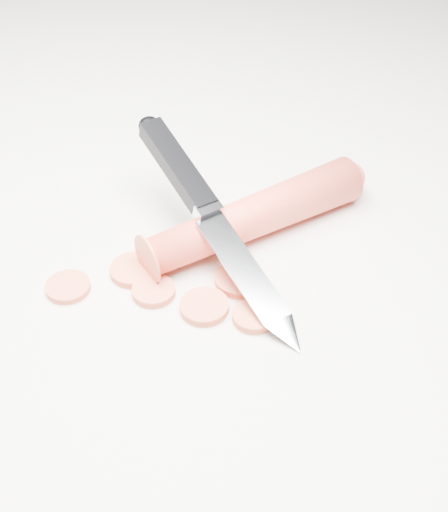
# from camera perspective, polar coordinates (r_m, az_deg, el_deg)

# --- Properties ---
(ground) EXTENTS (2.40, 2.40, 0.00)m
(ground) POSITION_cam_1_polar(r_m,az_deg,el_deg) (0.58, -3.31, 0.15)
(ground) COLOR silver
(ground) RESTS_ON ground
(carrot) EXTENTS (0.18, 0.15, 0.04)m
(carrot) POSITION_cam_1_polar(r_m,az_deg,el_deg) (0.59, 2.46, 3.22)
(carrot) COLOR #E83D2A
(carrot) RESTS_ON ground
(carrot_slice_0) EXTENTS (0.04, 0.04, 0.01)m
(carrot_slice_0) POSITION_cam_1_polar(r_m,az_deg,el_deg) (0.56, 1.25, -1.90)
(carrot_slice_0) COLOR #E25B3B
(carrot_slice_0) RESTS_ON ground
(carrot_slice_1) EXTENTS (0.04, 0.04, 0.01)m
(carrot_slice_1) POSITION_cam_1_polar(r_m,az_deg,el_deg) (0.57, -7.22, -1.13)
(carrot_slice_1) COLOR #E25B3B
(carrot_slice_1) RESTS_ON ground
(carrot_slice_2) EXTENTS (0.03, 0.03, 0.01)m
(carrot_slice_2) POSITION_cam_1_polar(r_m,az_deg,el_deg) (0.56, -12.37, -2.43)
(carrot_slice_2) COLOR #E25B3B
(carrot_slice_2) RESTS_ON ground
(carrot_slice_3) EXTENTS (0.03, 0.03, 0.01)m
(carrot_slice_3) POSITION_cam_1_polar(r_m,az_deg,el_deg) (0.55, -5.65, -2.81)
(carrot_slice_3) COLOR #E25B3B
(carrot_slice_3) RESTS_ON ground
(carrot_slice_4) EXTENTS (0.04, 0.04, 0.01)m
(carrot_slice_4) POSITION_cam_1_polar(r_m,az_deg,el_deg) (0.54, -1.59, -4.08)
(carrot_slice_4) COLOR #E25B3B
(carrot_slice_4) RESTS_ON ground
(carrot_slice_5) EXTENTS (0.03, 0.03, 0.01)m
(carrot_slice_5) POSITION_cam_1_polar(r_m,az_deg,el_deg) (0.53, 2.40, -4.84)
(carrot_slice_5) COLOR #E25B3B
(carrot_slice_5) RESTS_ON ground
(kitchen_knife) EXTENTS (0.17, 0.20, 0.08)m
(kitchen_knife) POSITION_cam_1_polar(r_m,az_deg,el_deg) (0.55, -0.56, 2.78)
(kitchen_knife) COLOR #B5B7BC
(kitchen_knife) RESTS_ON ground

